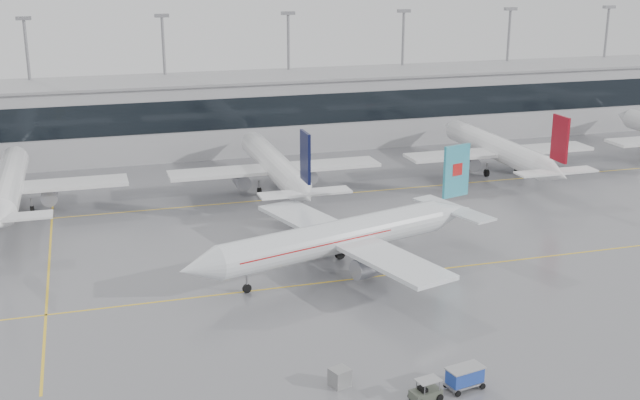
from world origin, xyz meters
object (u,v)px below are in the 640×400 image
object	(u,v)px
baggage_cart	(465,376)
gse_unit	(340,377)
baggage_tug	(426,393)
air_canada_jet	(345,236)

from	to	relation	value
baggage_cart	gse_unit	world-z (taller)	baggage_cart
baggage_tug	air_canada_jet	bearing A→B (deg)	73.22
air_canada_jet	baggage_cart	xyz separation A→B (m)	(0.92, -26.11, -2.59)
baggage_tug	gse_unit	distance (m)	6.67
air_canada_jet	baggage_cart	size ratio (longest dim) A/B	11.40
baggage_tug	gse_unit	bearing A→B (deg)	133.35
baggage_cart	gse_unit	bearing A→B (deg)	149.34
baggage_cart	baggage_tug	bearing A→B (deg)	-180.00
gse_unit	baggage_cart	bearing A→B (deg)	-38.72
baggage_tug	baggage_cart	xyz separation A→B (m)	(3.53, 0.70, 0.46)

